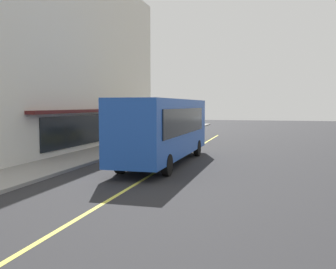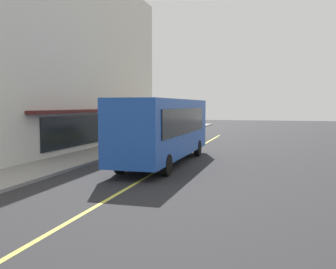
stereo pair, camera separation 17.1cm
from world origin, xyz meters
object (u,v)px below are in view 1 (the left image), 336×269
at_px(bus, 165,127).
at_px(traffic_light, 155,113).
at_px(pedestrian_near_storefront, 113,135).
at_px(car_yellow, 157,137).

relative_size(bus, traffic_light, 3.49).
xyz_separation_m(bus, pedestrian_near_storefront, (4.53, 4.95, -0.83)).
xyz_separation_m(bus, traffic_light, (12.36, 4.22, 0.55)).
height_order(bus, pedestrian_near_storefront, bus).
bearing_deg(bus, traffic_light, 18.84).
height_order(car_yellow, pedestrian_near_storefront, pedestrian_near_storefront).
xyz_separation_m(bus, car_yellow, (7.82, 2.70, -1.24)).
relative_size(bus, pedestrian_near_storefront, 6.64).
xyz_separation_m(car_yellow, pedestrian_near_storefront, (-3.29, 2.25, 0.42)).
bearing_deg(pedestrian_near_storefront, traffic_light, -5.35).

